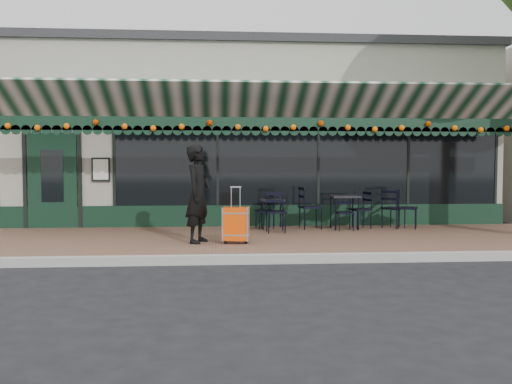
{
  "coord_description": "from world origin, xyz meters",
  "views": [
    {
      "loc": [
        -1.04,
        -8.82,
        1.63
      ],
      "look_at": [
        -0.27,
        1.6,
        1.09
      ],
      "focal_mm": 38.0,
      "sensor_mm": 36.0,
      "label": 1
    }
  ],
  "objects": [
    {
      "name": "chair_b_right",
      "position": [
        1.11,
        3.33,
        0.64
      ],
      "size": [
        0.54,
        0.54,
        0.97
      ],
      "primitive_type": null,
      "rotation": [
        0.0,
        0.0,
        1.7
      ],
      "color": "black",
      "rests_on": "sidewalk"
    },
    {
      "name": "chair_b_left",
      "position": [
        0.07,
        3.45,
        0.55
      ],
      "size": [
        0.46,
        0.46,
        0.8
      ],
      "primitive_type": null,
      "rotation": [
        0.0,
        0.0,
        -1.41
      ],
      "color": "black",
      "rests_on": "sidewalk"
    },
    {
      "name": "suitcase",
      "position": [
        -0.68,
        1.18,
        0.5
      ],
      "size": [
        0.5,
        0.33,
        1.05
      ],
      "rotation": [
        0.0,
        0.0,
        -0.17
      ],
      "color": "#EC4607",
      "rests_on": "sidewalk"
    },
    {
      "name": "chair_a_right",
      "position": [
        3.32,
        3.21,
        0.61
      ],
      "size": [
        0.61,
        0.61,
        0.92
      ],
      "primitive_type": null,
      "rotation": [
        0.0,
        0.0,
        1.17
      ],
      "color": "black",
      "rests_on": "sidewalk"
    },
    {
      "name": "curb",
      "position": [
        0.0,
        -0.08,
        0.07
      ],
      "size": [
        18.0,
        0.16,
        0.15
      ],
      "primitive_type": "cube",
      "color": "#9E9E99",
      "rests_on": "ground"
    },
    {
      "name": "cafe_table_a",
      "position": [
        1.86,
        3.22,
        0.84
      ],
      "size": [
        0.62,
        0.62,
        0.76
      ],
      "color": "black",
      "rests_on": "sidewalk"
    },
    {
      "name": "chair_b_front",
      "position": [
        0.24,
        2.73,
        0.59
      ],
      "size": [
        0.45,
        0.45,
        0.87
      ],
      "primitive_type": null,
      "rotation": [
        0.0,
        0.0,
        0.02
      ],
      "color": "black",
      "rests_on": "sidewalk"
    },
    {
      "name": "ground",
      "position": [
        0.0,
        0.0,
        0.0
      ],
      "size": [
        80.0,
        80.0,
        0.0
      ],
      "primitive_type": "plane",
      "color": "black",
      "rests_on": "ground"
    },
    {
      "name": "sidewalk",
      "position": [
        0.0,
        2.0,
        0.07
      ],
      "size": [
        18.0,
        4.0,
        0.15
      ],
      "primitive_type": "cube",
      "color": "brown",
      "rests_on": "ground"
    },
    {
      "name": "cafe_table_b",
      "position": [
        0.24,
        3.48,
        0.75
      ],
      "size": [
        0.54,
        0.54,
        0.67
      ],
      "color": "black",
      "rests_on": "sidewalk"
    },
    {
      "name": "woman",
      "position": [
        -1.37,
        1.33,
        1.07
      ],
      "size": [
        0.65,
        0.78,
        1.84
      ],
      "primitive_type": "imported",
      "rotation": [
        0.0,
        0.0,
        1.2
      ],
      "color": "black",
      "rests_on": "sidewalk"
    },
    {
      "name": "chair_a_front",
      "position": [
        1.81,
        2.97,
        0.54
      ],
      "size": [
        0.39,
        0.39,
        0.77
      ],
      "primitive_type": null,
      "rotation": [
        0.0,
        0.0,
        0.01
      ],
      "color": "black",
      "rests_on": "sidewalk"
    },
    {
      "name": "chair_a_left",
      "position": [
        2.26,
        3.32,
        0.58
      ],
      "size": [
        0.52,
        0.52,
        0.86
      ],
      "primitive_type": null,
      "rotation": [
        0.0,
        0.0,
        -1.32
      ],
      "color": "black",
      "rests_on": "sidewalk"
    },
    {
      "name": "restaurant_building",
      "position": [
        0.0,
        7.84,
        2.27
      ],
      "size": [
        12.0,
        9.6,
        4.5
      ],
      "color": "gray",
      "rests_on": "ground"
    },
    {
      "name": "chair_a_extra",
      "position": [
        3.03,
        3.3,
        0.6
      ],
      "size": [
        0.63,
        0.63,
        0.9
      ],
      "primitive_type": null,
      "rotation": [
        0.0,
        0.0,
        2.28
      ],
      "color": "black",
      "rests_on": "sidewalk"
    }
  ]
}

